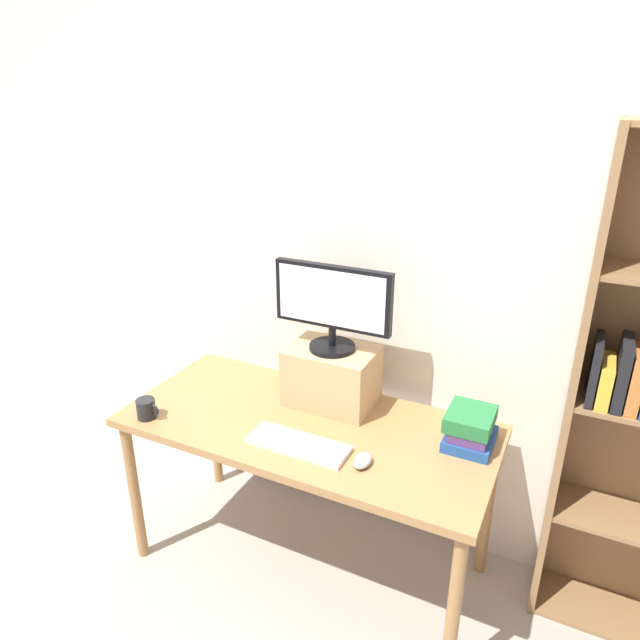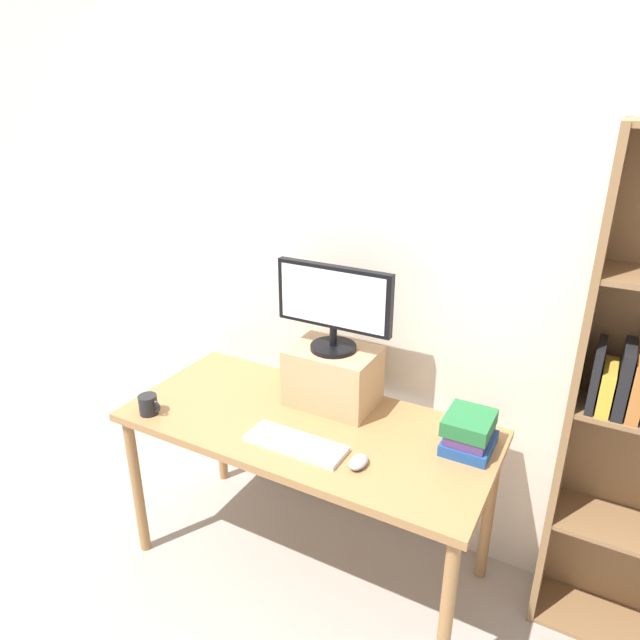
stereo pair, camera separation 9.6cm
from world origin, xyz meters
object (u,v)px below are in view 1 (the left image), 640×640
(riser_box, at_px, (332,376))
(book_stack, at_px, (470,428))
(computer_monitor, at_px, (332,304))
(computer_mouse, at_px, (363,461))
(coffee_mug, at_px, (147,409))
(desk, at_px, (307,437))
(keyboard, at_px, (298,444))

(riser_box, xyz_separation_m, book_stack, (0.63, -0.06, -0.06))
(computer_monitor, xyz_separation_m, computer_mouse, (0.30, -0.37, -0.46))
(coffee_mug, bearing_deg, desk, 23.13)
(riser_box, relative_size, coffee_mug, 3.47)
(computer_monitor, relative_size, book_stack, 2.30)
(computer_monitor, distance_m, book_stack, 0.75)
(desk, xyz_separation_m, computer_monitor, (0.02, 0.20, 0.55))
(computer_monitor, distance_m, keyboard, 0.60)
(riser_box, bearing_deg, desk, -95.98)
(computer_monitor, relative_size, coffee_mug, 4.79)
(riser_box, bearing_deg, book_stack, -4.99)
(riser_box, xyz_separation_m, computer_monitor, (0.00, -0.00, 0.34))
(computer_monitor, height_order, coffee_mug, computer_monitor)
(desk, relative_size, coffee_mug, 14.41)
(keyboard, height_order, computer_mouse, computer_mouse)
(keyboard, height_order, book_stack, book_stack)
(desk, xyz_separation_m, computer_mouse, (0.32, -0.17, 0.10))
(computer_monitor, distance_m, computer_mouse, 0.66)
(book_stack, relative_size, coffee_mug, 2.08)
(computer_monitor, height_order, computer_mouse, computer_monitor)
(computer_monitor, relative_size, computer_mouse, 5.06)
(keyboard, relative_size, book_stack, 1.80)
(riser_box, distance_m, computer_monitor, 0.34)
(keyboard, relative_size, coffee_mug, 3.74)
(desk, relative_size, keyboard, 3.86)
(keyboard, bearing_deg, computer_mouse, 1.10)
(keyboard, bearing_deg, computer_monitor, 94.55)
(keyboard, xyz_separation_m, computer_mouse, (0.27, 0.01, 0.01))
(riser_box, distance_m, keyboard, 0.40)
(desk, distance_m, book_stack, 0.69)
(keyboard, height_order, coffee_mug, coffee_mug)
(computer_monitor, xyz_separation_m, keyboard, (0.03, -0.37, -0.46))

